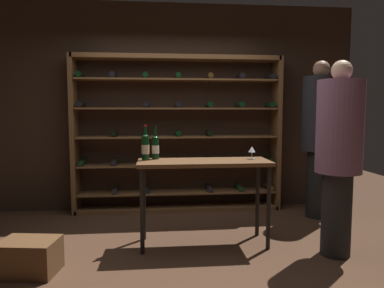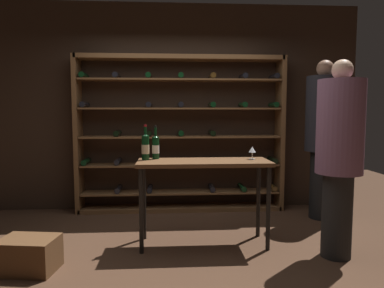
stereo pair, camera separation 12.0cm
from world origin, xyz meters
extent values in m
plane|color=#472D1E|center=(0.00, 0.00, 0.00)|extent=(9.34, 9.34, 0.00)
cube|color=#332319|center=(0.00, 1.67, 1.47)|extent=(5.24, 0.10, 2.93)
cube|color=brown|center=(-1.38, 1.46, 1.09)|extent=(0.06, 0.32, 2.17)
cube|color=brown|center=(1.46, 1.46, 1.09)|extent=(0.06, 0.32, 2.17)
cube|color=brown|center=(0.04, 1.46, 2.14)|extent=(2.84, 0.32, 0.06)
cube|color=brown|center=(0.04, 1.46, 0.03)|extent=(2.84, 0.32, 0.06)
cube|color=brown|center=(0.04, 1.46, 0.26)|extent=(2.76, 0.32, 0.02)
cylinder|color=black|center=(-0.84, 1.46, 0.32)|extent=(0.08, 0.30, 0.08)
cylinder|color=black|center=(-0.40, 1.46, 0.32)|extent=(0.08, 0.30, 0.08)
cylinder|color=black|center=(0.48, 1.46, 0.32)|extent=(0.08, 0.30, 0.08)
cylinder|color=black|center=(0.92, 1.46, 0.32)|extent=(0.08, 0.30, 0.08)
cylinder|color=#4C3314|center=(1.36, 1.46, 0.32)|extent=(0.08, 0.30, 0.08)
cube|color=brown|center=(0.04, 1.46, 0.66)|extent=(2.76, 0.32, 0.02)
cylinder|color=black|center=(-1.28, 1.46, 0.71)|extent=(0.08, 0.30, 0.08)
cylinder|color=black|center=(-0.84, 1.46, 0.71)|extent=(0.08, 0.30, 0.08)
cylinder|color=black|center=(-0.40, 1.46, 0.71)|extent=(0.08, 0.30, 0.08)
cylinder|color=#4C3314|center=(0.04, 1.46, 0.71)|extent=(0.08, 0.30, 0.08)
cylinder|color=black|center=(0.48, 1.46, 0.71)|extent=(0.08, 0.30, 0.08)
cylinder|color=black|center=(0.92, 1.46, 0.71)|extent=(0.08, 0.30, 0.08)
cylinder|color=black|center=(1.36, 1.46, 0.71)|extent=(0.08, 0.30, 0.08)
cube|color=brown|center=(0.04, 1.46, 1.05)|extent=(2.76, 0.32, 0.02)
cylinder|color=black|center=(-0.84, 1.46, 1.11)|extent=(0.08, 0.30, 0.08)
cylinder|color=black|center=(-0.40, 1.46, 1.11)|extent=(0.08, 0.30, 0.08)
cylinder|color=black|center=(0.04, 1.46, 1.11)|extent=(0.08, 0.30, 0.08)
cylinder|color=black|center=(0.48, 1.46, 1.11)|extent=(0.08, 0.30, 0.08)
cube|color=brown|center=(0.04, 1.46, 1.45)|extent=(2.76, 0.32, 0.02)
cylinder|color=black|center=(-1.28, 1.46, 1.50)|extent=(0.08, 0.30, 0.08)
cylinder|color=black|center=(-0.40, 1.46, 1.50)|extent=(0.08, 0.30, 0.08)
cylinder|color=black|center=(0.04, 1.46, 1.50)|extent=(0.08, 0.30, 0.08)
cylinder|color=black|center=(0.48, 1.46, 1.50)|extent=(0.08, 0.30, 0.08)
cylinder|color=black|center=(0.92, 1.46, 1.50)|extent=(0.08, 0.30, 0.08)
cylinder|color=black|center=(1.36, 1.46, 1.50)|extent=(0.08, 0.30, 0.08)
cube|color=brown|center=(0.04, 1.46, 1.84)|extent=(2.76, 0.32, 0.02)
cylinder|color=black|center=(-1.28, 1.46, 1.90)|extent=(0.08, 0.30, 0.08)
cylinder|color=black|center=(-0.84, 1.46, 1.90)|extent=(0.08, 0.30, 0.08)
cylinder|color=black|center=(-0.40, 1.46, 1.90)|extent=(0.08, 0.30, 0.08)
cylinder|color=black|center=(0.04, 1.46, 1.90)|extent=(0.08, 0.30, 0.08)
cylinder|color=#4C3314|center=(0.48, 1.46, 1.90)|extent=(0.08, 0.30, 0.08)
cylinder|color=black|center=(0.92, 1.46, 1.90)|extent=(0.08, 0.30, 0.08)
cylinder|color=black|center=(1.36, 1.46, 1.90)|extent=(0.08, 0.30, 0.08)
cube|color=brown|center=(0.23, 0.13, 0.88)|extent=(1.37, 0.50, 0.04)
cylinder|color=black|center=(-0.41, -0.07, 0.43)|extent=(0.04, 0.04, 0.86)
cylinder|color=black|center=(0.87, -0.07, 0.43)|extent=(0.04, 0.04, 0.86)
cylinder|color=black|center=(-0.41, 0.33, 0.43)|extent=(0.04, 0.04, 0.86)
cylinder|color=black|center=(0.87, 0.33, 0.43)|extent=(0.04, 0.04, 0.86)
cylinder|color=black|center=(1.48, -0.27, 0.41)|extent=(0.28, 0.28, 0.82)
cylinder|color=#7A516B|center=(1.48, -0.27, 1.26)|extent=(0.43, 0.43, 0.89)
sphere|color=tan|center=(1.48, -0.27, 1.79)|extent=(0.19, 0.19, 0.19)
cylinder|color=black|center=(1.87, 0.96, 0.45)|extent=(0.29, 0.29, 0.89)
cylinder|color=black|center=(1.87, 0.96, 1.37)|extent=(0.45, 0.45, 0.97)
sphere|color=#AD7A5B|center=(1.87, 0.96, 1.95)|extent=(0.21, 0.21, 0.21)
cube|color=brown|center=(-1.37, -0.40, 0.15)|extent=(0.52, 0.41, 0.30)
cylinder|color=black|center=(-0.38, 0.22, 1.02)|extent=(0.08, 0.08, 0.25)
cone|color=black|center=(-0.38, 0.22, 1.16)|extent=(0.08, 0.08, 0.03)
cylinder|color=black|center=(-0.38, 0.22, 1.21)|extent=(0.03, 0.03, 0.07)
cylinder|color=maroon|center=(-0.38, 0.22, 1.26)|extent=(0.03, 0.03, 0.02)
cylinder|color=#C6B28C|center=(-0.38, 0.22, 1.01)|extent=(0.08, 0.08, 0.10)
cylinder|color=black|center=(-0.27, 0.30, 1.01)|extent=(0.07, 0.07, 0.23)
cone|color=black|center=(-0.27, 0.30, 1.14)|extent=(0.07, 0.07, 0.03)
cylinder|color=black|center=(-0.27, 0.30, 1.19)|extent=(0.03, 0.03, 0.08)
cylinder|color=black|center=(-0.27, 0.30, 1.24)|extent=(0.03, 0.03, 0.02)
cylinder|color=silver|center=(-0.27, 0.30, 1.00)|extent=(0.08, 0.08, 0.09)
cylinder|color=silver|center=(0.76, 0.20, 0.90)|extent=(0.07, 0.07, 0.00)
cylinder|color=silver|center=(0.76, 0.20, 0.94)|extent=(0.01, 0.01, 0.07)
cone|color=silver|center=(0.76, 0.20, 1.00)|extent=(0.08, 0.08, 0.06)
cylinder|color=#590A14|center=(0.76, 0.20, 0.99)|extent=(0.04, 0.04, 0.02)
camera|label=1|loc=(-0.25, -3.47, 1.40)|focal=32.94mm
camera|label=2|loc=(-0.13, -3.48, 1.40)|focal=32.94mm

